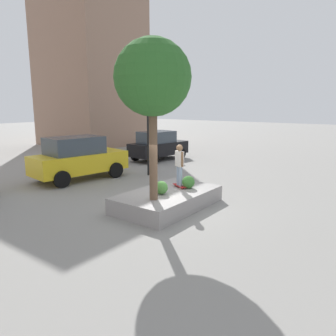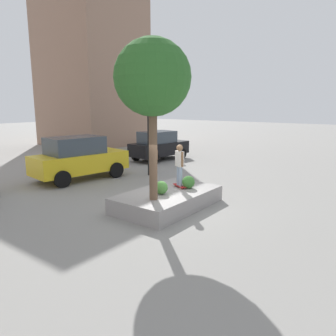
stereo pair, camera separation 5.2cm
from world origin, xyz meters
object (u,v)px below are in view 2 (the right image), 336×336
plaza_tree (153,79)px  skateboard (179,186)px  skateboarder (180,162)px  taxi_cab (79,158)px  pedestrian_crossing (153,158)px  traffic_light_corner (148,122)px  planter_ledge (168,199)px  sedan_parked (159,145)px

plaza_tree → skateboard: 4.38m
skateboarder → taxi_cab: size_ratio=0.32×
taxi_cab → pedestrian_crossing: 4.02m
traffic_light_corner → pedestrian_crossing: size_ratio=2.69×
plaza_tree → planter_ledge: bearing=10.4°
planter_ledge → pedestrian_crossing: (4.35, 4.31, 0.60)m
skateboard → traffic_light_corner: traffic_light_corner is taller
plaza_tree → traffic_light_corner: size_ratio=1.27×
skateboard → pedestrian_crossing: bearing=50.2°
traffic_light_corner → pedestrian_crossing: 2.03m
planter_ledge → plaza_tree: size_ratio=0.77×
taxi_cab → pedestrian_crossing: size_ratio=3.21×
sedan_parked → skateboarder: bearing=-136.8°
planter_ledge → traffic_light_corner: bearing=47.6°
traffic_light_corner → pedestrian_crossing: traffic_light_corner is taller
plaza_tree → traffic_light_corner: bearing=41.8°
sedan_parked → pedestrian_crossing: sedan_parked is taller
taxi_cab → traffic_light_corner: traffic_light_corner is taller
planter_ledge → taxi_cab: taxi_cab is taller
pedestrian_crossing → plaza_tree: bearing=-140.3°
skateboarder → traffic_light_corner: 5.36m
skateboarder → skateboard: bearing=10.6°
skateboard → traffic_light_corner: size_ratio=0.19×
plaza_tree → sedan_parked: plaza_tree is taller
planter_ledge → sedan_parked: sedan_parked is taller
traffic_light_corner → taxi_cab: bearing=142.9°
skateboard → sedan_parked: size_ratio=0.18×
plaza_tree → taxi_cab: size_ratio=1.06×
skateboarder → planter_ledge: bearing=-178.2°
planter_ledge → skateboarder: bearing=1.8°
taxi_cab → traffic_light_corner: (2.92, -2.21, 1.75)m
sedan_parked → skateboard: bearing=-136.8°
planter_ledge → skateboard: 0.86m
skateboard → taxi_cab: size_ratio=0.16×
taxi_cab → sedan_parked: bearing=3.6°
sedan_parked → taxi_cab: bearing=-176.4°
sedan_parked → pedestrian_crossing: bearing=-145.4°
taxi_cab → planter_ledge: bearing=-98.3°
plaza_tree → skateboarder: 3.55m
sedan_parked → traffic_light_corner: 5.32m
sedan_parked → traffic_light_corner: traffic_light_corner is taller
planter_ledge → pedestrian_crossing: 6.15m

